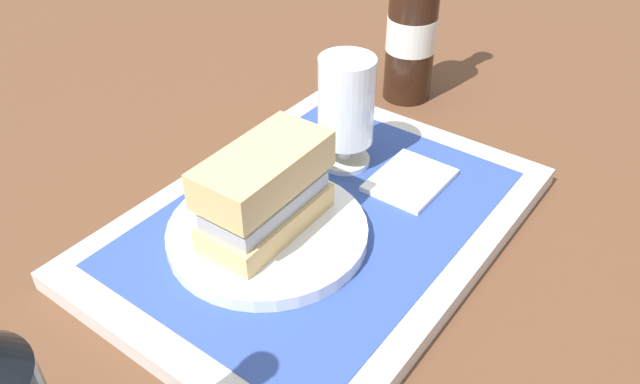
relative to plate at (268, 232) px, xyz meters
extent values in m
plane|color=brown|center=(0.06, -0.02, -0.03)|extent=(3.00, 3.00, 0.00)
cube|color=silver|center=(0.06, -0.02, -0.02)|extent=(0.44, 0.32, 0.02)
cube|color=#2D4793|center=(0.06, -0.02, -0.01)|extent=(0.38, 0.27, 0.00)
cylinder|color=white|center=(0.00, 0.00, 0.00)|extent=(0.19, 0.19, 0.01)
cube|color=tan|center=(0.00, 0.00, 0.02)|extent=(0.13, 0.07, 0.02)
cube|color=#9EA3A8|center=(0.00, 0.00, 0.04)|extent=(0.12, 0.06, 0.02)
cube|color=silver|center=(0.00, 0.00, 0.05)|extent=(0.11, 0.05, 0.01)
sphere|color=#47932D|center=(0.05, 0.00, 0.06)|extent=(0.04, 0.04, 0.04)
cube|color=tan|center=(0.00, 0.00, 0.07)|extent=(0.13, 0.07, 0.04)
cylinder|color=silver|center=(0.15, 0.01, 0.00)|extent=(0.06, 0.06, 0.01)
cylinder|color=silver|center=(0.15, 0.01, 0.01)|extent=(0.01, 0.01, 0.02)
cylinder|color=silver|center=(0.15, 0.01, 0.07)|extent=(0.06, 0.06, 0.09)
cylinder|color=gold|center=(0.15, 0.01, 0.05)|extent=(0.06, 0.06, 0.06)
cylinder|color=white|center=(0.15, 0.01, 0.09)|extent=(0.05, 0.05, 0.01)
cube|color=white|center=(0.16, -0.06, 0.00)|extent=(0.09, 0.07, 0.01)
cylinder|color=black|center=(0.36, 0.06, 0.05)|extent=(0.06, 0.06, 0.17)
cylinder|color=silver|center=(0.36, 0.06, 0.06)|extent=(0.07, 0.07, 0.05)
camera|label=1|loc=(-0.33, -0.31, 0.39)|focal=35.26mm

